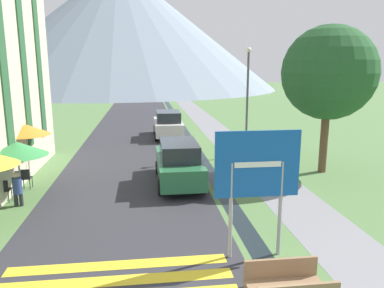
{
  "coord_description": "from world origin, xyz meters",
  "views": [
    {
      "loc": [
        -1.76,
        -5.12,
        4.91
      ],
      "look_at": [
        0.16,
        10.0,
        1.68
      ],
      "focal_mm": 35.0,
      "sensor_mm": 36.0,
      "label": 1
    }
  ],
  "objects": [
    {
      "name": "cafe_chair_far_left",
      "position": [
        -6.85,
        9.78,
        0.51
      ],
      "size": [
        0.4,
        0.4,
        0.85
      ],
      "rotation": [
        0.0,
        0.0,
        0.08
      ],
      "color": "#232328",
      "rests_on": "ground_plane"
    },
    {
      "name": "cafe_umbrella_rear_orange",
      "position": [
        -6.77,
        11.21,
        2.23
      ],
      "size": [
        2.0,
        2.0,
        2.46
      ],
      "color": "#B7B2A8",
      "rests_on": "ground_plane"
    },
    {
      "name": "parked_car_near",
      "position": [
        -0.4,
        9.99,
        0.91
      ],
      "size": [
        1.85,
        4.6,
        1.82
      ],
      "color": "#28663D",
      "rests_on": "ground_plane"
    },
    {
      "name": "road_sign",
      "position": [
        1.0,
        3.6,
        2.23
      ],
      "size": [
        2.17,
        0.11,
        3.34
      ],
      "color": "#9E9EA3",
      "rests_on": "ground_plane"
    },
    {
      "name": "cafe_umbrella_middle_green",
      "position": [
        -6.4,
        8.83,
        1.93
      ],
      "size": [
        2.15,
        2.15,
        2.19
      ],
      "color": "#B7B2A8",
      "rests_on": "ground_plane"
    },
    {
      "name": "person_seated_far",
      "position": [
        -6.28,
        8.11,
        0.69
      ],
      "size": [
        0.32,
        0.32,
        1.25
      ],
      "color": "#282833",
      "rests_on": "ground_plane"
    },
    {
      "name": "footpath",
      "position": [
        3.6,
        30.0,
        0.0
      ],
      "size": [
        2.2,
        60.0,
        0.01
      ],
      "color": "slate",
      "rests_on": "ground_plane"
    },
    {
      "name": "drainage_channel",
      "position": [
        1.2,
        30.0,
        0.0
      ],
      "size": [
        0.6,
        60.0,
        0.0
      ],
      "color": "black",
      "rests_on": "ground_plane"
    },
    {
      "name": "crosswalk_marking",
      "position": [
        -2.5,
        2.86,
        0.01
      ],
      "size": [
        5.44,
        1.84,
        0.01
      ],
      "color": "yellow",
      "rests_on": "ground_plane"
    },
    {
      "name": "tree_by_path",
      "position": [
        6.43,
        10.9,
        4.56
      ],
      "size": [
        4.2,
        4.2,
        6.67
      ],
      "color": "brown",
      "rests_on": "ground_plane"
    },
    {
      "name": "cafe_chair_far_right",
      "position": [
        -6.57,
        9.98,
        0.51
      ],
      "size": [
        0.4,
        0.4,
        0.85
      ],
      "rotation": [
        0.0,
        0.0,
        0.14
      ],
      "color": "#232328",
      "rests_on": "ground_plane"
    },
    {
      "name": "cafe_chair_middle",
      "position": [
        -6.91,
        8.56,
        0.51
      ],
      "size": [
        0.4,
        0.4,
        0.85
      ],
      "rotation": [
        0.0,
        0.0,
        -0.34
      ],
      "color": "#232328",
      "rests_on": "ground_plane"
    },
    {
      "name": "streetlamp",
      "position": [
        3.7,
        14.39,
        3.4
      ],
      "size": [
        0.28,
        0.28,
        5.81
      ],
      "color": "#515156",
      "rests_on": "ground_plane"
    },
    {
      "name": "road",
      "position": [
        -2.5,
        30.0,
        0.0
      ],
      "size": [
        6.4,
        60.0,
        0.01
      ],
      "color": "#2D2D33",
      "rests_on": "ground_plane"
    },
    {
      "name": "parked_car_far",
      "position": [
        -0.18,
        20.4,
        0.91
      ],
      "size": [
        1.94,
        4.46,
        1.82
      ],
      "color": "silver",
      "rests_on": "ground_plane"
    },
    {
      "name": "ground_plane",
      "position": [
        0.0,
        20.0,
        0.0
      ],
      "size": [
        160.0,
        160.0,
        0.0
      ],
      "primitive_type": "plane",
      "color": "#517542"
    },
    {
      "name": "mountain_distant",
      "position": [
        -6.38,
        76.99,
        12.53
      ],
      "size": [
        64.27,
        64.27,
        25.05
      ],
      "color": "gray",
      "rests_on": "ground_plane"
    }
  ]
}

